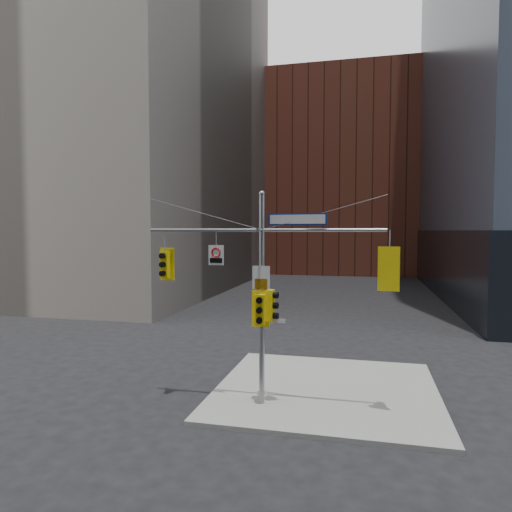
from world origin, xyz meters
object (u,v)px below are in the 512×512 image
at_px(traffic_light_pole_front, 260,309).
at_px(regulatory_sign_arm, 216,254).
at_px(traffic_light_west_arm, 165,264).
at_px(traffic_light_pole_side, 271,305).
at_px(street_sign_blade, 297,219).
at_px(signal_assembly, 262,278).
at_px(traffic_light_east_arm, 389,268).

bearing_deg(traffic_light_pole_front, regulatory_sign_arm, 165.39).
bearing_deg(regulatory_sign_arm, traffic_light_west_arm, -176.52).
bearing_deg(regulatory_sign_arm, traffic_light_pole_side, 5.12).
distance_m(traffic_light_west_arm, street_sign_blade, 4.91).
bearing_deg(signal_assembly, street_sign_blade, 0.17).
bearing_deg(traffic_light_east_arm, street_sign_blade, 8.07).
xyz_separation_m(traffic_light_west_arm, traffic_light_pole_front, (3.49, -0.28, -1.41)).
relative_size(traffic_light_east_arm, street_sign_blade, 0.70).
relative_size(traffic_light_pole_front, street_sign_blade, 0.62).
height_order(traffic_light_east_arm, traffic_light_pole_front, traffic_light_east_arm).
bearing_deg(traffic_light_west_arm, street_sign_blade, 6.48).
relative_size(street_sign_blade, regulatory_sign_arm, 2.86).
bearing_deg(traffic_light_pole_side, traffic_light_pole_front, 137.26).
bearing_deg(signal_assembly, regulatory_sign_arm, -179.27).
xyz_separation_m(traffic_light_pole_side, regulatory_sign_arm, (-1.92, -0.02, 1.67)).
relative_size(traffic_light_west_arm, regulatory_sign_arm, 1.68).
xyz_separation_m(traffic_light_west_arm, traffic_light_east_arm, (7.57, -0.01, 0.00)).
xyz_separation_m(signal_assembly, traffic_light_east_arm, (4.08, 0.00, 0.38)).
relative_size(traffic_light_pole_side, street_sign_blade, 0.53).
xyz_separation_m(traffic_light_east_arm, traffic_light_pole_front, (-4.08, -0.27, -1.41)).
relative_size(signal_assembly, traffic_light_pole_side, 7.76).
height_order(signal_assembly, street_sign_blade, signal_assembly).
xyz_separation_m(traffic_light_east_arm, street_sign_blade, (-2.91, 0.00, 1.55)).
relative_size(traffic_light_pole_side, traffic_light_pole_front, 0.84).
xyz_separation_m(traffic_light_west_arm, street_sign_blade, (4.66, -0.01, 1.55)).
bearing_deg(traffic_light_east_arm, regulatory_sign_arm, 8.34).
xyz_separation_m(traffic_light_west_arm, regulatory_sign_arm, (1.89, -0.03, 0.37)).
relative_size(traffic_light_pole_front, regulatory_sign_arm, 1.79).
bearing_deg(regulatory_sign_arm, traffic_light_east_arm, 4.69).
xyz_separation_m(signal_assembly, street_sign_blade, (1.17, 0.00, 1.93)).
distance_m(traffic_light_pole_side, regulatory_sign_arm, 2.54).
bearing_deg(signal_assembly, traffic_light_pole_side, 0.24).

